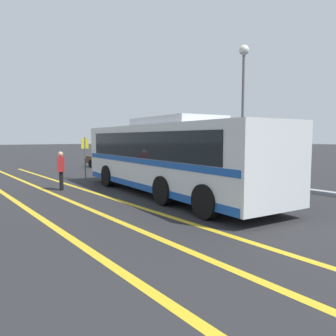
{
  "coord_description": "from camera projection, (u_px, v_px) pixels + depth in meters",
  "views": [
    {
      "loc": [
        10.61,
        -7.89,
        2.28
      ],
      "look_at": [
        0.18,
        -0.03,
        1.08
      ],
      "focal_mm": 35.0,
      "sensor_mm": 36.0,
      "label": 1
    }
  ],
  "objects": [
    {
      "name": "parked_car_1",
      "position": [
        156.0,
        163.0,
        19.63
      ],
      "size": [
        4.38,
        2.19,
        1.47
      ],
      "rotation": [
        0.0,
        0.0,
        1.64
      ],
      "color": "#4C3823",
      "rests_on": "ground_plane"
    },
    {
      "name": "parked_car_0",
      "position": [
        110.0,
        159.0,
        24.93
      ],
      "size": [
        4.53,
        2.09,
        1.28
      ],
      "rotation": [
        0.0,
        0.0,
        1.66
      ],
      "color": "#4C3823",
      "rests_on": "ground_plane"
    },
    {
      "name": "ground_plane",
      "position": [
        166.0,
        194.0,
        13.37
      ],
      "size": [
        220.0,
        220.0,
        0.0
      ],
      "primitive_type": "plane",
      "color": "#262628"
    },
    {
      "name": "curb_strip",
      "position": [
        249.0,
        183.0,
        16.22
      ],
      "size": [
        38.99,
        0.36,
        0.15
      ],
      "primitive_type": "cube",
      "color": "#99999E",
      "rests_on": "ground_plane"
    },
    {
      "name": "parked_car_2",
      "position": [
        220.0,
        171.0,
        15.78
      ],
      "size": [
        4.1,
        2.01,
        1.41
      ],
      "rotation": [
        0.0,
        0.0,
        1.61
      ],
      "color": "navy",
      "rests_on": "ground_plane"
    },
    {
      "name": "lane_strip_2",
      "position": [
        32.0,
        212.0,
        10.07
      ],
      "size": [
        30.99,
        0.2,
        0.01
      ],
      "primitive_type": "cube",
      "rotation": [
        0.0,
        0.0,
        1.57
      ],
      "color": "gold",
      "rests_on": "ground_plane"
    },
    {
      "name": "lane_strip_0",
      "position": [
        120.0,
        201.0,
        11.9
      ],
      "size": [
        30.99,
        0.2,
        0.01
      ],
      "primitive_type": "cube",
      "rotation": [
        0.0,
        0.0,
        1.57
      ],
      "color": "gold",
      "rests_on": "ground_plane"
    },
    {
      "name": "street_lamp",
      "position": [
        243.0,
        82.0,
        17.32
      ],
      "size": [
        0.53,
        0.53,
        7.15
      ],
      "color": "#59595E",
      "rests_on": "ground_plane"
    },
    {
      "name": "transit_bus",
      "position": [
        168.0,
        155.0,
        13.06
      ],
      "size": [
        11.46,
        3.55,
        3.06
      ],
      "rotation": [
        0.0,
        0.0,
        1.48
      ],
      "color": "silver",
      "rests_on": "ground_plane"
    },
    {
      "name": "bus_stop_sign",
      "position": [
        85.0,
        153.0,
        17.9
      ],
      "size": [
        0.07,
        0.4,
        2.31
      ],
      "rotation": [
        0.0,
        0.0,
        1.48
      ],
      "color": "#59595E",
      "rests_on": "ground_plane"
    },
    {
      "name": "lane_strip_1",
      "position": [
        82.0,
        206.0,
        11.03
      ],
      "size": [
        30.99,
        0.2,
        0.01
      ],
      "primitive_type": "cube",
      "rotation": [
        0.0,
        0.0,
        1.57
      ],
      "color": "gold",
      "rests_on": "ground_plane"
    },
    {
      "name": "pedestrian_0",
      "position": [
        61.0,
        168.0,
        14.29
      ],
      "size": [
        0.47,
        0.4,
        1.69
      ],
      "rotation": [
        0.0,
        0.0,
        5.78
      ],
      "color": "black",
      "rests_on": "ground_plane"
    }
  ]
}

